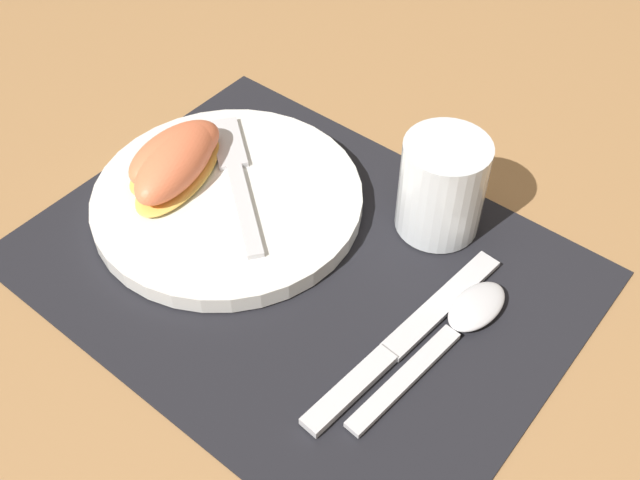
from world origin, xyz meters
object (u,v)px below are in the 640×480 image
(spoon, at_px, (458,325))
(fork, at_px, (235,172))
(knife, at_px, (402,340))
(citrus_wedge_1, at_px, (173,166))
(plate, at_px, (228,200))
(juice_glass, at_px, (441,191))
(citrus_wedge_0, at_px, (176,155))

(spoon, bearing_deg, fork, 177.98)
(knife, bearing_deg, citrus_wedge_1, 178.37)
(knife, relative_size, spoon, 1.23)
(plate, distance_m, fork, 0.03)
(juice_glass, xyz_separation_m, spoon, (0.07, -0.08, -0.03))
(fork, bearing_deg, juice_glass, 24.58)
(fork, relative_size, citrus_wedge_1, 1.22)
(plate, bearing_deg, knife, -6.61)
(spoon, distance_m, citrus_wedge_1, 0.28)
(plate, relative_size, knife, 1.09)
(knife, distance_m, spoon, 0.05)
(juice_glass, height_order, fork, juice_glass)
(spoon, bearing_deg, knife, -124.15)
(plate, xyz_separation_m, spoon, (0.23, 0.01, -0.00))
(plate, relative_size, citrus_wedge_0, 2.31)
(citrus_wedge_0, bearing_deg, plate, 3.73)
(plate, bearing_deg, citrus_wedge_1, -160.89)
(spoon, height_order, citrus_wedge_0, citrus_wedge_0)
(citrus_wedge_1, bearing_deg, spoon, 6.29)
(plate, bearing_deg, fork, 115.87)
(knife, xyz_separation_m, spoon, (0.03, 0.04, 0.00))
(fork, bearing_deg, citrus_wedge_1, -133.16)
(knife, xyz_separation_m, fork, (-0.22, 0.05, 0.02))
(citrus_wedge_0, bearing_deg, fork, 29.40)
(plate, xyz_separation_m, citrus_wedge_0, (-0.06, -0.00, 0.02))
(juice_glass, height_order, knife, juice_glass)
(spoon, bearing_deg, juice_glass, 131.39)
(spoon, bearing_deg, citrus_wedge_1, -173.71)
(citrus_wedge_0, distance_m, citrus_wedge_1, 0.02)
(plate, relative_size, juice_glass, 2.72)
(spoon, xyz_separation_m, citrus_wedge_0, (-0.29, -0.02, 0.03))
(juice_glass, height_order, citrus_wedge_0, juice_glass)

